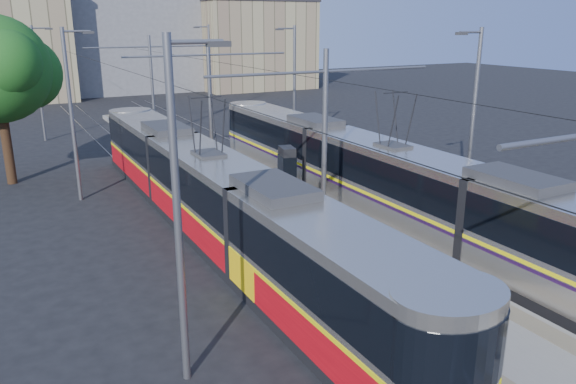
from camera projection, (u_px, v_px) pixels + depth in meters
ground at (477, 338)px, 15.19m from camera, size 160.00×160.00×0.00m
platform at (233, 182)px, 29.49m from camera, size 4.00×50.00×0.30m
tactile_strip_left at (207, 182)px, 28.79m from camera, size 0.70×50.00×0.01m
tactile_strip_right at (258, 175)px, 30.10m from camera, size 0.70×50.00×0.01m
rails at (233, 184)px, 29.53m from camera, size 8.71×70.00×0.03m
tram_left at (210, 194)px, 22.03m from camera, size 2.43×27.93×5.50m
tram_right at (391, 180)px, 23.43m from camera, size 2.43×31.04×5.50m
catenary at (254, 105)px, 25.82m from camera, size 9.20×70.00×7.00m
street_lamps at (204, 96)px, 31.69m from camera, size 15.18×38.22×8.00m
shelter at (287, 170)px, 26.36m from camera, size 0.86×1.17×2.34m
tree at (4, 71)px, 28.42m from camera, size 5.94×5.49×8.63m
building_centre at (129, 28)px, 69.74m from camera, size 18.36×14.28×14.92m
building_right at (252, 44)px, 71.55m from camera, size 14.28×10.20×11.09m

